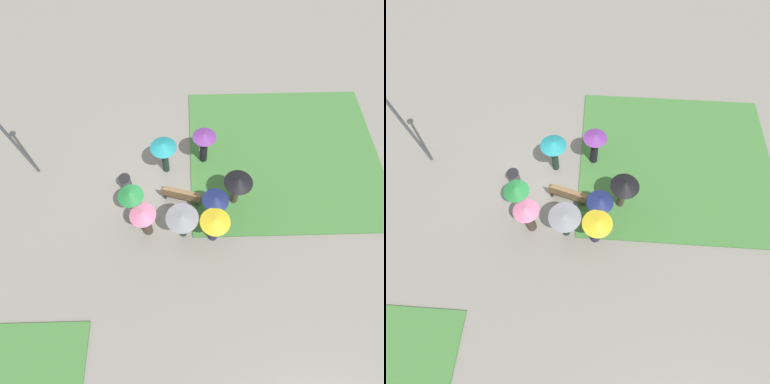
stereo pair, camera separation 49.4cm
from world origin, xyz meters
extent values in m
plane|color=gray|center=(0.00, 0.00, 0.00)|extent=(90.00, 90.00, 0.00)
cube|color=#427A38|center=(-5.56, -1.44, 0.03)|extent=(8.62, 7.71, 0.06)
cube|color=brown|center=(-0.85, 0.66, 0.42)|extent=(1.63, 0.82, 0.05)
cube|color=brown|center=(-0.80, 0.83, 0.68)|extent=(1.54, 0.47, 0.45)
cube|color=#232326|center=(-1.51, 0.84, 0.20)|extent=(0.18, 0.39, 0.40)
cube|color=#232326|center=(-0.18, 0.48, 0.20)|extent=(0.18, 0.39, 0.40)
cylinder|color=#474C51|center=(5.57, -0.89, 2.19)|extent=(0.12, 0.12, 4.39)
cylinder|color=#4C4C51|center=(1.48, 0.12, 0.45)|extent=(0.45, 0.45, 0.90)
cylinder|color=black|center=(1.48, 0.12, 0.91)|extent=(0.49, 0.49, 0.03)
cylinder|color=#1E3328|center=(-0.16, -0.82, 0.55)|extent=(0.41, 0.41, 1.10)
sphere|color=#997051|center=(-0.16, -0.82, 1.21)|extent=(0.22, 0.22, 0.22)
cylinder|color=#4C4C4F|center=(-0.16, -0.82, 1.50)|extent=(0.02, 0.02, 0.35)
cone|color=#197075|center=(-0.16, -0.82, 1.78)|extent=(1.07, 1.07, 0.23)
cylinder|color=#47382D|center=(-3.03, 0.81, 0.51)|extent=(0.43, 0.43, 1.03)
sphere|color=beige|center=(-3.03, 0.81, 1.13)|extent=(0.21, 0.21, 0.21)
cylinder|color=#4C4C4F|center=(-3.03, 0.81, 1.42)|extent=(0.02, 0.02, 0.35)
cone|color=black|center=(-3.03, 0.81, 1.73)|extent=(1.11, 1.11, 0.28)
cylinder|color=#1E3328|center=(-0.88, 2.21, 0.51)|extent=(0.42, 0.42, 1.03)
sphere|color=#997051|center=(-0.88, 2.21, 1.14)|extent=(0.22, 0.22, 0.22)
cylinder|color=#4C4C4F|center=(-0.88, 2.21, 1.42)|extent=(0.02, 0.02, 0.35)
cone|color=gray|center=(-0.88, 2.21, 1.69)|extent=(1.19, 1.19, 0.19)
cylinder|color=#47382D|center=(-2.13, 1.49, 0.48)|extent=(0.40, 0.40, 0.96)
sphere|color=brown|center=(-2.13, 1.49, 1.06)|extent=(0.19, 0.19, 0.19)
cylinder|color=#4C4C4F|center=(-2.13, 1.49, 1.33)|extent=(0.02, 0.02, 0.35)
cone|color=navy|center=(-2.13, 1.49, 1.62)|extent=(1.01, 1.01, 0.25)
cylinder|color=#282D47|center=(-2.05, 2.37, 0.49)|extent=(0.55, 0.55, 0.98)
sphere|color=beige|center=(-2.05, 2.37, 1.09)|extent=(0.22, 0.22, 0.22)
cylinder|color=#4C4C4F|center=(-2.05, 2.37, 1.38)|extent=(0.02, 0.02, 0.35)
cone|color=gold|center=(-2.05, 2.37, 1.66)|extent=(1.10, 1.10, 0.21)
cylinder|color=black|center=(0.99, 1.32, 0.56)|extent=(0.43, 0.43, 1.12)
sphere|color=beige|center=(0.99, 1.32, 1.23)|extent=(0.21, 0.21, 0.21)
cylinder|color=#4C4C4F|center=(0.99, 1.32, 1.51)|extent=(0.02, 0.02, 0.35)
cone|color=#237A38|center=(0.99, 1.32, 1.82)|extent=(0.97, 0.97, 0.28)
cylinder|color=black|center=(-1.83, -1.30, 0.55)|extent=(0.47, 0.47, 1.10)
sphere|color=tan|center=(-1.83, -1.30, 1.21)|extent=(0.23, 0.23, 0.23)
cylinder|color=#4C4C4F|center=(-1.83, -1.30, 1.50)|extent=(0.02, 0.02, 0.35)
cone|color=#703389|center=(-1.83, -1.30, 1.78)|extent=(0.98, 0.98, 0.21)
cylinder|color=#47382D|center=(0.52, 2.07, 0.54)|extent=(0.51, 0.51, 1.08)
sphere|color=#997051|center=(0.52, 2.07, 1.18)|extent=(0.21, 0.21, 0.21)
cylinder|color=#4C4C4F|center=(0.52, 2.07, 1.46)|extent=(0.02, 0.02, 0.35)
cone|color=pink|center=(0.52, 2.07, 1.76)|extent=(0.96, 0.96, 0.25)
camera|label=1|loc=(-1.13, 6.28, 11.49)|focal=28.00mm
camera|label=2|loc=(-1.63, 6.27, 11.49)|focal=28.00mm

